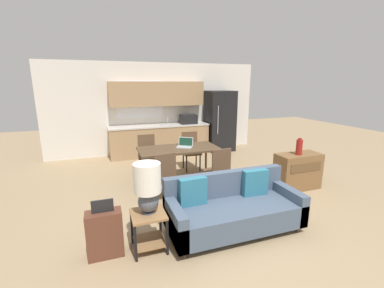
% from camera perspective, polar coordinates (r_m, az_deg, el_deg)
% --- Properties ---
extents(ground_plane, '(20.00, 20.00, 0.00)m').
position_cam_1_polar(ground_plane, '(4.08, 6.95, -17.94)').
color(ground_plane, '#9E8460').
extents(wall_back, '(6.40, 0.07, 2.70)m').
position_cam_1_polar(wall_back, '(7.93, -7.91, 7.84)').
color(wall_back, silver).
rests_on(wall_back, ground_plane).
extents(kitchen_counter, '(2.93, 0.65, 2.15)m').
position_cam_1_polar(kitchen_counter, '(7.71, -7.13, 3.86)').
color(kitchen_counter, tan).
rests_on(kitchen_counter, ground_plane).
extents(refrigerator, '(0.82, 0.78, 1.87)m').
position_cam_1_polar(refrigerator, '(8.19, 6.17, 5.12)').
color(refrigerator, black).
rests_on(refrigerator, ground_plane).
extents(dining_table, '(1.68, 0.83, 0.77)m').
position_cam_1_polar(dining_table, '(5.45, -2.99, -1.55)').
color(dining_table, brown).
rests_on(dining_table, ground_plane).
extents(couch, '(1.93, 0.80, 0.83)m').
position_cam_1_polar(couch, '(3.92, 8.87, -13.86)').
color(couch, '#3D2D1E').
rests_on(couch, ground_plane).
extents(side_table, '(0.43, 0.43, 0.51)m').
position_cam_1_polar(side_table, '(3.49, -9.62, -17.36)').
color(side_table, olive).
rests_on(side_table, ground_plane).
extents(table_lamp, '(0.34, 0.34, 0.66)m').
position_cam_1_polar(table_lamp, '(3.27, -9.85, -9.02)').
color(table_lamp, '#4C515B').
rests_on(table_lamp, side_table).
extents(credenza, '(0.91, 0.43, 0.73)m').
position_cam_1_polar(credenza, '(5.67, 22.40, -5.58)').
color(credenza, brown).
rests_on(credenza, ground_plane).
extents(vase, '(0.12, 0.12, 0.34)m').
position_cam_1_polar(vase, '(5.47, 22.73, -0.62)').
color(vase, maroon).
rests_on(vase, credenza).
extents(dining_chair_far_left, '(0.42, 0.42, 0.93)m').
position_cam_1_polar(dining_chair_far_left, '(6.12, -9.88, -1.99)').
color(dining_chair_far_left, brown).
rests_on(dining_chair_far_left, ground_plane).
extents(dining_chair_near_left, '(0.48, 0.48, 0.93)m').
position_cam_1_polar(dining_chair_near_left, '(4.67, -6.45, -6.84)').
color(dining_chair_near_left, brown).
rests_on(dining_chair_near_left, ground_plane).
extents(dining_chair_far_right, '(0.45, 0.45, 0.93)m').
position_cam_1_polar(dining_chair_far_right, '(6.38, -0.29, -1.16)').
color(dining_chair_far_right, brown).
rests_on(dining_chair_far_right, ground_plane).
extents(dining_chair_near_right, '(0.46, 0.46, 0.93)m').
position_cam_1_polar(dining_chair_near_right, '(4.97, 5.79, -5.53)').
color(dining_chair_near_right, brown).
rests_on(dining_chair_near_right, ground_plane).
extents(laptop, '(0.41, 0.39, 0.20)m').
position_cam_1_polar(laptop, '(5.52, -1.55, -0.14)').
color(laptop, '#B7BABC').
rests_on(laptop, dining_table).
extents(suitcase, '(0.43, 0.22, 0.76)m').
position_cam_1_polar(suitcase, '(3.53, -18.79, -18.32)').
color(suitcase, brown).
rests_on(suitcase, ground_plane).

